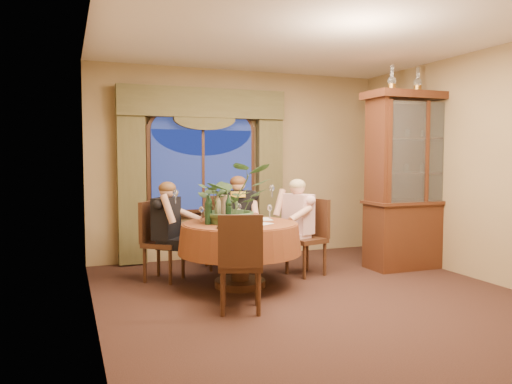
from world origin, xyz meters
name	(u,v)px	position (x,y,z in m)	size (l,w,h in m)	color
floor	(317,298)	(0.00, 0.00, 0.00)	(5.00, 5.00, 0.00)	black
wall_back	(240,164)	(0.00, 2.50, 1.40)	(4.50, 4.50, 0.00)	olive
wall_right	(483,166)	(2.25, 0.00, 1.40)	(5.00, 5.00, 0.00)	olive
ceiling	(319,31)	(0.00, 0.00, 2.80)	(5.00, 5.00, 0.00)	white
window	(203,171)	(-0.60, 2.43, 1.30)	(1.62, 0.10, 1.32)	navy
arched_transom	(203,117)	(-0.60, 2.43, 2.08)	(1.60, 0.06, 0.44)	navy
drapery_left	(132,181)	(-1.63, 2.38, 1.18)	(0.38, 0.14, 2.32)	#474325
drapery_right	(269,178)	(0.43, 2.38, 1.18)	(0.38, 0.14, 2.32)	#474325
swag_valance	(204,103)	(-0.60, 2.35, 2.28)	(2.45, 0.16, 0.42)	#474325
dining_table	(240,255)	(-0.61, 0.75, 0.38)	(1.43, 1.43, 0.75)	maroon
china_cabinet	(415,181)	(1.97, 0.90, 1.18)	(1.46, 0.57, 2.37)	#391B0F
oil_lamp_left	(392,78)	(1.56, 0.90, 2.54)	(0.11, 0.11, 0.34)	#A5722D
oil_lamp_center	(418,80)	(1.97, 0.90, 2.54)	(0.11, 0.11, 0.34)	#A5722D
oil_lamp_right	(442,82)	(2.38, 0.90, 2.54)	(0.11, 0.11, 0.34)	#A5722D
chair_right	(306,238)	(0.37, 1.01, 0.48)	(0.42, 0.42, 0.96)	black
chair_back_right	(221,233)	(-0.53, 1.78, 0.48)	(0.42, 0.42, 0.96)	black
chair_back	(164,241)	(-1.38, 1.36, 0.48)	(0.42, 0.42, 0.96)	black
chair_front_left	(240,262)	(-0.90, -0.12, 0.48)	(0.42, 0.42, 0.96)	black
person_pink	(298,226)	(0.30, 1.10, 0.61)	(0.44, 0.40, 1.23)	beige
person_back	(166,232)	(-1.36, 1.31, 0.61)	(0.44, 0.40, 1.22)	black
person_scarf	(238,222)	(-0.32, 1.66, 0.63)	(0.45, 0.41, 1.26)	black
stoneware_vase	(225,209)	(-0.74, 0.89, 0.91)	(0.17, 0.17, 0.31)	#8D725C
centerpiece_plant	(232,172)	(-0.68, 0.84, 1.33)	(0.89, 0.99, 0.77)	#37542F
olive_bowl	(244,220)	(-0.57, 0.73, 0.78)	(0.16, 0.16, 0.05)	#49572A
cheese_platter	(235,227)	(-0.81, 0.33, 0.76)	(0.38, 0.38, 0.02)	black
wine_bottle_0	(209,208)	(-0.93, 0.94, 0.92)	(0.07, 0.07, 0.33)	black
wine_bottle_1	(218,209)	(-0.86, 0.80, 0.92)	(0.07, 0.07, 0.33)	tan
wine_bottle_2	(228,209)	(-0.76, 0.70, 0.92)	(0.07, 0.07, 0.33)	black
wine_bottle_3	(208,210)	(-1.00, 0.73, 0.92)	(0.07, 0.07, 0.33)	black
tasting_paper_0	(258,223)	(-0.45, 0.59, 0.75)	(0.21, 0.30, 0.00)	white
tasting_paper_1	(262,219)	(-0.26, 0.93, 0.75)	(0.21, 0.30, 0.00)	white
tasting_paper_2	(247,226)	(-0.64, 0.43, 0.75)	(0.21, 0.30, 0.00)	white
wine_glass_person_pink	(270,212)	(-0.17, 0.92, 0.84)	(0.07, 0.07, 0.18)	silver
wine_glass_person_back	(202,214)	(-0.99, 1.04, 0.84)	(0.07, 0.07, 0.18)	silver
wine_glass_person_scarf	(239,211)	(-0.47, 1.20, 0.84)	(0.07, 0.07, 0.18)	silver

